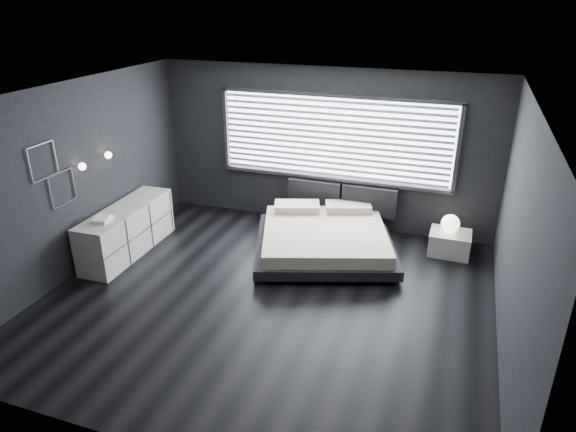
% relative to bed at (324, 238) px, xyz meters
% --- Properties ---
extents(room, '(6.04, 6.00, 2.80)m').
position_rel_bed_xyz_m(room, '(-0.37, -1.59, 1.14)').
color(room, black).
rests_on(room, ground).
extents(window, '(4.14, 0.09, 1.52)m').
position_rel_bed_xyz_m(window, '(-0.17, 1.11, 1.35)').
color(window, white).
rests_on(window, ground).
extents(headboard, '(1.96, 0.16, 0.52)m').
position_rel_bed_xyz_m(headboard, '(0.01, 1.05, 0.31)').
color(headboard, black).
rests_on(headboard, ground).
extents(sconce_near, '(0.18, 0.11, 0.11)m').
position_rel_bed_xyz_m(sconce_near, '(-3.25, -1.54, 1.34)').
color(sconce_near, silver).
rests_on(sconce_near, ground).
extents(sconce_far, '(0.18, 0.11, 0.11)m').
position_rel_bed_xyz_m(sconce_far, '(-3.25, -0.94, 1.34)').
color(sconce_far, silver).
rests_on(sconce_far, ground).
extents(wall_art_upper, '(0.01, 0.48, 0.48)m').
position_rel_bed_xyz_m(wall_art_upper, '(-3.35, -2.14, 1.59)').
color(wall_art_upper, '#47474C').
rests_on(wall_art_upper, ground).
extents(wall_art_lower, '(0.01, 0.48, 0.48)m').
position_rel_bed_xyz_m(wall_art_lower, '(-3.35, -1.89, 1.12)').
color(wall_art_lower, '#47474C').
rests_on(wall_art_lower, ground).
extents(bed, '(2.72, 2.66, 0.56)m').
position_rel_bed_xyz_m(bed, '(0.00, 0.00, 0.00)').
color(bed, black).
rests_on(bed, ground).
extents(nightstand, '(0.65, 0.54, 0.37)m').
position_rel_bed_xyz_m(nightstand, '(1.93, 0.63, -0.07)').
color(nightstand, beige).
rests_on(nightstand, ground).
extents(orb_lamp, '(0.29, 0.29, 0.29)m').
position_rel_bed_xyz_m(orb_lamp, '(1.90, 0.65, 0.26)').
color(orb_lamp, white).
rests_on(orb_lamp, nightstand).
extents(dresser, '(0.58, 1.96, 0.78)m').
position_rel_bed_xyz_m(dresser, '(-3.02, -1.03, 0.13)').
color(dresser, beige).
rests_on(dresser, ground).
extents(book_stack, '(0.29, 0.36, 0.06)m').
position_rel_bed_xyz_m(book_stack, '(-3.02, -1.57, 0.55)').
color(book_stack, white).
rests_on(book_stack, dresser).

